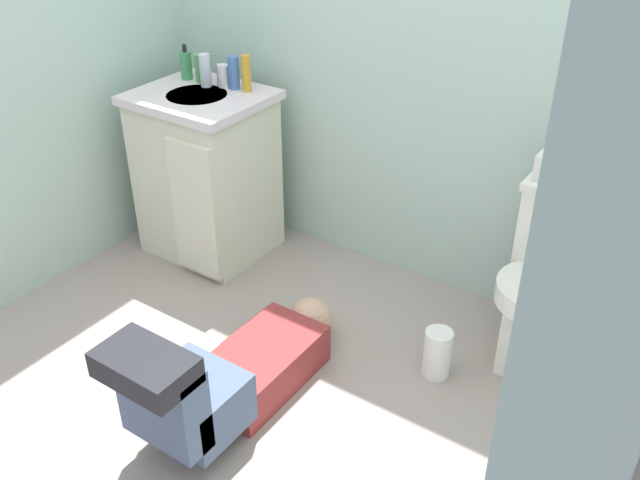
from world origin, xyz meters
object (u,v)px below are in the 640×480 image
(tissue_box, at_px, (567,171))
(bottle_green, at_px, (201,68))
(toilet, at_px, (551,284))
(person_plumber, at_px, (229,373))
(bottle_amber, at_px, (246,73))
(bottle_clear, at_px, (205,70))
(toiletry_bag, at_px, (610,180))
(soap_dispenser, at_px, (186,65))
(paper_towel_roll, at_px, (437,353))
(bottle_blue, at_px, (234,73))
(bottle_white, at_px, (224,76))
(vanity_cabinet, at_px, (207,173))
(faucet, at_px, (219,75))

(tissue_box, distance_m, bottle_green, 1.74)
(toilet, relative_size, person_plumber, 0.70)
(person_plumber, height_order, bottle_amber, bottle_amber)
(bottle_clear, bearing_deg, toilet, -0.18)
(toilet, height_order, toiletry_bag, toiletry_bag)
(tissue_box, height_order, bottle_clear, bottle_clear)
(soap_dispenser, xyz_separation_m, bottle_clear, (0.15, -0.03, 0.01))
(bottle_clear, height_order, paper_towel_roll, bottle_clear)
(tissue_box, height_order, toiletry_bag, toiletry_bag)
(person_plumber, height_order, soap_dispenser, soap_dispenser)
(toiletry_bag, xyz_separation_m, soap_dispenser, (-1.98, -0.06, 0.08))
(bottle_blue, distance_m, bottle_amber, 0.07)
(toilet, xyz_separation_m, bottle_blue, (-1.59, 0.05, 0.53))
(person_plumber, distance_m, bottle_amber, 1.40)
(bottle_blue, bearing_deg, bottle_white, -171.43)
(toiletry_bag, xyz_separation_m, bottle_clear, (-1.83, -0.09, 0.09))
(vanity_cabinet, distance_m, soap_dispenser, 0.52)
(tissue_box, bearing_deg, toiletry_bag, 0.00)
(vanity_cabinet, bearing_deg, person_plumber, -44.95)
(bottle_green, xyz_separation_m, bottle_clear, (0.06, -0.03, 0.01))
(person_plumber, relative_size, tissue_box, 4.84)
(toilet, xyz_separation_m, toiletry_bag, (0.10, 0.09, 0.44))
(toiletry_bag, bearing_deg, paper_towel_roll, -134.65)
(bottle_clear, xyz_separation_m, bottle_blue, (0.13, 0.05, 0.00))
(faucet, height_order, soap_dispenser, soap_dispenser)
(toiletry_bag, xyz_separation_m, bottle_amber, (-1.63, -0.03, 0.10))
(faucet, distance_m, person_plumber, 1.47)
(person_plumber, bearing_deg, tissue_box, 51.83)
(vanity_cabinet, xyz_separation_m, bottle_clear, (-0.04, 0.10, 0.48))
(faucet, xyz_separation_m, bottle_blue, (0.09, -0.00, 0.03))
(bottle_white, bearing_deg, bottle_amber, 7.24)
(vanity_cabinet, relative_size, bottle_white, 7.81)
(paper_towel_roll, bearing_deg, person_plumber, -131.89)
(bottle_white, xyz_separation_m, bottle_blue, (0.06, 0.01, 0.02))
(vanity_cabinet, xyz_separation_m, tissue_box, (1.64, 0.18, 0.38))
(bottle_amber, bearing_deg, soap_dispenser, -175.79)
(vanity_cabinet, relative_size, soap_dispenser, 4.94)
(soap_dispenser, height_order, bottle_white, soap_dispenser)
(toilet, height_order, person_plumber, toilet)
(bottle_green, xyz_separation_m, paper_towel_roll, (1.48, -0.36, -0.78))
(paper_towel_roll, bearing_deg, tissue_box, 58.12)
(person_plumber, xyz_separation_m, bottle_clear, (-0.88, 0.93, 0.72))
(tissue_box, bearing_deg, faucet, -178.75)
(bottle_amber, bearing_deg, toiletry_bag, 1.05)
(vanity_cabinet, height_order, toiletry_bag, toiletry_bag)
(person_plumber, height_order, bottle_green, bottle_green)
(toilet, distance_m, bottle_green, 1.86)
(toilet, relative_size, bottle_green, 5.64)
(bottle_amber, distance_m, paper_towel_roll, 1.51)
(toilet, xyz_separation_m, bottle_green, (-1.78, 0.04, 0.52))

